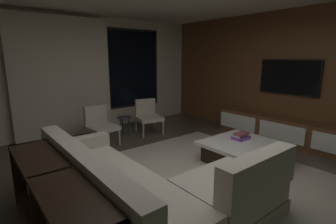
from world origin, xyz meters
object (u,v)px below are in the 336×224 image
Objects in this scene: accent_chair_near_window at (148,114)px; accent_chair_by_curtain at (100,123)px; coffee_table at (243,153)px; media_console at (288,132)px; sectional_couch at (145,191)px; book_stack_on_coffee_table at (241,136)px; console_table_behind_couch at (54,205)px; mounted_tv at (289,77)px; side_stool at (124,121)px.

accent_chair_by_curtain is (-1.22, -0.07, 0.00)m from accent_chair_near_window.
accent_chair_near_window reaches higher than coffee_table.
accent_chair_by_curtain is at bearing -176.76° from accent_chair_near_window.
media_console is at bearing -54.74° from accent_chair_near_window.
sectional_couch is 8.54× the size of book_stack_on_coffee_table.
sectional_couch is 0.81× the size of media_console.
console_table_behind_couch reaches higher than book_stack_on_coffee_table.
sectional_couch is 3.21× the size of accent_chair_near_window.
accent_chair_near_window is 0.63× the size of mounted_tv.
sectional_couch is at bearing -177.58° from media_console.
media_console reaches higher than coffee_table.
sectional_couch reaches higher than console_table_behind_couch.
sectional_couch reaches higher than media_console.
console_table_behind_couch is at bearing -177.27° from mounted_tv.
mounted_tv is (3.16, -2.22, 0.92)m from accent_chair_by_curtain.
sectional_couch reaches higher than accent_chair_by_curtain.
side_stool is at bearing 137.83° from mounted_tv.
sectional_couch is at bearing -7.89° from console_table_behind_couch.
accent_chair_near_window and accent_chair_by_curtain have the same top height.
book_stack_on_coffee_table is 0.14× the size of console_table_behind_couch.
coffee_table is (2.07, 0.15, -0.10)m from sectional_couch.
console_table_behind_couch is (-2.98, -0.02, 0.22)m from coffee_table.
coffee_table is at bearing -84.85° from accent_chair_near_window.
sectional_couch is 2.16× the size of coffee_table.
side_stool is (-0.84, 2.51, 0.19)m from coffee_table.
coffee_table is 0.30m from book_stack_on_coffee_table.
console_table_behind_couch is (-2.75, -2.51, -0.02)m from accent_chair_near_window.
console_table_behind_couch is (-4.69, -0.22, -0.94)m from mounted_tv.
accent_chair_near_window is at bearing 125.26° from media_console.
book_stack_on_coffee_table is at bearing -178.32° from mounted_tv.
mounted_tv reaches higher than accent_chair_by_curtain.
book_stack_on_coffee_table is at bearing 7.93° from sectional_couch.
accent_chair_near_window is (-0.22, 2.49, 0.25)m from coffee_table.
accent_chair_near_window reaches higher than media_console.
accent_chair_near_window is at bearing 55.13° from sectional_couch.
media_console is at bearing -46.62° from side_stool.
accent_chair_by_curtain is (-1.45, 2.42, 0.25)m from coffee_table.
accent_chair_by_curtain is at bearing 124.57° from book_stack_on_coffee_table.
console_table_behind_couch reaches higher than coffee_table.
accent_chair_near_window is 1.23m from accent_chair_by_curtain.
media_console is (2.98, -2.42, -0.18)m from accent_chair_by_curtain.
accent_chair_by_curtain is (-1.56, 2.27, 0.02)m from book_stack_on_coffee_table.
side_stool is at bearing 65.21° from sectional_couch.
console_table_behind_couch is at bearing -122.02° from accent_chair_by_curtain.
accent_chair_near_window is at bearing 42.41° from console_table_behind_couch.
side_stool is (-0.95, 2.36, -0.04)m from book_stack_on_coffee_table.
book_stack_on_coffee_table is at bearing -55.43° from accent_chair_by_curtain.
console_table_behind_couch is at bearing -176.72° from book_stack_on_coffee_table.
console_table_behind_couch is (-0.91, 0.13, 0.12)m from sectional_couch.
book_stack_on_coffee_table reaches higher than side_stool.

